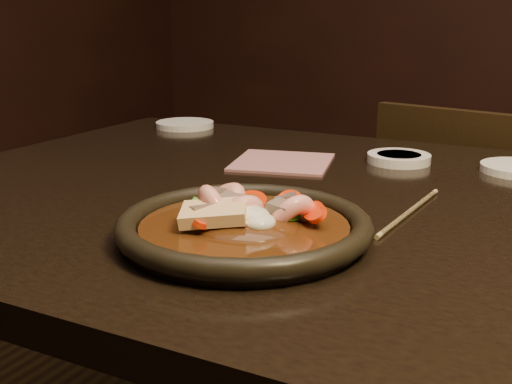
% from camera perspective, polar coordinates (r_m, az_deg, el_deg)
% --- Properties ---
extents(table, '(1.60, 0.90, 0.75)m').
position_cam_1_polar(table, '(0.89, 15.69, -6.48)').
color(table, black).
rests_on(table, floor).
extents(chair, '(0.45, 0.45, 0.81)m').
position_cam_1_polar(chair, '(1.55, 18.25, -6.20)').
color(chair, black).
rests_on(chair, floor).
extents(plate, '(0.29, 0.29, 0.03)m').
position_cam_1_polar(plate, '(0.73, -1.05, -3.20)').
color(plate, black).
rests_on(plate, table).
extents(stirfry, '(0.19, 0.17, 0.07)m').
position_cam_1_polar(stirfry, '(0.73, -1.19, -2.55)').
color(stirfry, '#3C1D0B').
rests_on(stirfry, plate).
extents(soy_dish, '(0.11, 0.11, 0.02)m').
position_cam_1_polar(soy_dish, '(1.13, 12.58, 2.95)').
color(soy_dish, white).
rests_on(soy_dish, table).
extents(saucer_left, '(0.13, 0.13, 0.01)m').
position_cam_1_polar(saucer_left, '(1.45, -6.35, 5.98)').
color(saucer_left, white).
rests_on(saucer_left, table).
extents(chopsticks, '(0.02, 0.23, 0.01)m').
position_cam_1_polar(chopsticks, '(0.85, 13.48, -1.72)').
color(chopsticks, tan).
rests_on(chopsticks, table).
extents(napkin, '(0.19, 0.19, 0.00)m').
position_cam_1_polar(napkin, '(1.10, 2.36, 2.67)').
color(napkin, '#A8676B').
rests_on(napkin, table).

